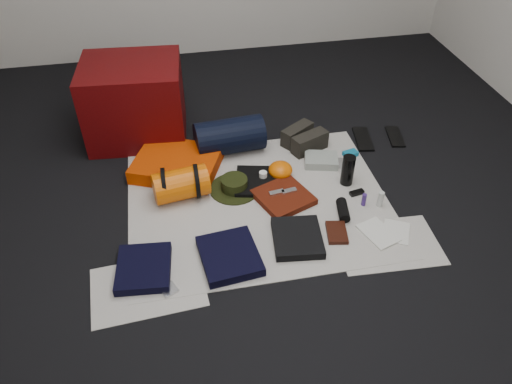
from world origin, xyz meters
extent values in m
cube|color=black|center=(0.00, 0.00, -0.01)|extent=(4.50, 4.50, 0.02)
cube|color=silver|center=(0.00, 0.00, 0.00)|extent=(1.60, 1.30, 0.01)
cube|color=silver|center=(-0.70, -0.55, 0.00)|extent=(0.61, 0.44, 0.00)
cube|color=silver|center=(0.65, -0.50, 0.00)|extent=(0.60, 0.43, 0.00)
cube|color=#4E0506|center=(-0.71, 0.91, 0.28)|extent=(0.72, 0.61, 0.56)
cube|color=#C53702|center=(-0.47, 0.43, 0.05)|extent=(0.67, 0.61, 0.10)
cylinder|color=#D55703|center=(-0.46, 0.14, 0.10)|extent=(0.36, 0.25, 0.20)
cylinder|color=black|center=(-0.56, 0.14, 0.11)|extent=(0.02, 0.22, 0.22)
cylinder|color=black|center=(-0.36, 0.14, 0.11)|extent=(0.03, 0.22, 0.22)
cylinder|color=black|center=(-0.09, 0.57, 0.13)|extent=(0.49, 0.28, 0.25)
cylinder|color=black|center=(-0.13, 0.15, 0.01)|extent=(0.40, 0.40, 0.01)
cylinder|color=black|center=(-0.13, 0.15, 0.05)|extent=(0.17, 0.17, 0.07)
cube|color=black|center=(0.40, 0.59, 0.07)|extent=(0.26, 0.22, 0.13)
cube|color=black|center=(0.46, 0.47, 0.07)|extent=(0.28, 0.20, 0.13)
cube|color=black|center=(0.88, 0.53, 0.01)|extent=(0.16, 0.31, 0.02)
cube|color=black|center=(1.13, 0.51, 0.01)|extent=(0.15, 0.28, 0.01)
cube|color=black|center=(-0.71, -0.44, 0.03)|extent=(0.31, 0.35, 0.05)
cube|color=black|center=(-0.25, -0.44, 0.03)|extent=(0.34, 0.38, 0.05)
cube|color=black|center=(0.15, -0.38, 0.03)|extent=(0.31, 0.34, 0.05)
cube|color=black|center=(0.05, 0.17, 0.02)|extent=(0.38, 0.37, 0.03)
cube|color=#4E1508|center=(0.16, -0.01, 0.03)|extent=(0.40, 0.40, 0.04)
ellipsoid|color=#D55703|center=(0.19, 0.22, 0.06)|extent=(0.18, 0.18, 0.10)
cube|color=gray|center=(0.50, 0.30, 0.03)|extent=(0.25, 0.21, 0.06)
cylinder|color=black|center=(0.60, 0.07, 0.11)|extent=(0.10, 0.10, 0.21)
cylinder|color=black|center=(0.48, -0.21, 0.04)|extent=(0.09, 0.18, 0.06)
cube|color=silver|center=(0.61, 0.25, 0.03)|extent=(0.12, 0.09, 0.04)
cube|color=#0E678B|center=(0.73, 0.35, 0.02)|extent=(0.11, 0.09, 0.03)
cylinder|color=navy|center=(0.63, -0.16, 0.05)|extent=(0.03, 0.03, 0.08)
cylinder|color=#BABFB9|center=(0.73, -0.18, 0.06)|extent=(0.04, 0.04, 0.10)
cube|color=black|center=(0.39, -0.37, 0.02)|extent=(0.14, 0.19, 0.02)
cube|color=silver|center=(0.63, -0.42, 0.01)|extent=(0.22, 0.27, 0.01)
cube|color=silver|center=(0.73, -0.42, 0.01)|extent=(0.22, 0.24, 0.01)
cube|color=black|center=(0.63, -0.05, 0.02)|extent=(0.10, 0.05, 0.02)
cube|color=silver|center=(-0.59, -0.60, 0.01)|extent=(0.11, 0.11, 0.01)
cylinder|color=silver|center=(0.07, 0.20, 0.06)|extent=(0.05, 0.05, 0.03)
cube|color=silver|center=(0.12, 0.01, 0.05)|extent=(0.10, 0.05, 0.01)
cube|color=silver|center=(0.20, 0.01, 0.05)|extent=(0.10, 0.05, 0.01)
camera|label=1|loc=(-0.47, -2.29, 2.06)|focal=35.00mm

